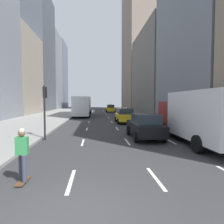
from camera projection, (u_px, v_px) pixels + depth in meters
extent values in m
plane|color=#333335|center=(69.00, 216.00, 4.49)|extent=(160.00, 160.00, 0.00)
cube|color=gray|center=(46.00, 117.00, 30.77)|extent=(8.00, 66.00, 0.15)
cube|color=white|center=(71.00, 181.00, 6.46)|extent=(0.12, 2.00, 0.01)
cube|color=white|center=(83.00, 142.00, 12.43)|extent=(0.12, 2.00, 0.01)
cube|color=white|center=(87.00, 129.00, 18.40)|extent=(0.12, 2.00, 0.01)
cube|color=white|center=(89.00, 122.00, 24.37)|extent=(0.12, 2.00, 0.01)
cube|color=white|center=(90.00, 118.00, 30.34)|extent=(0.12, 2.00, 0.01)
cube|color=white|center=(91.00, 115.00, 36.31)|extent=(0.12, 2.00, 0.01)
cube|color=white|center=(92.00, 113.00, 42.28)|extent=(0.12, 2.00, 0.01)
cube|color=white|center=(92.00, 112.00, 48.25)|extent=(0.12, 2.00, 0.01)
cube|color=white|center=(93.00, 110.00, 54.22)|extent=(0.12, 2.00, 0.01)
cube|color=white|center=(155.00, 178.00, 6.69)|extent=(0.12, 2.00, 0.01)
cube|color=white|center=(127.00, 142.00, 12.66)|extent=(0.12, 2.00, 0.01)
cube|color=white|center=(117.00, 129.00, 18.63)|extent=(0.12, 2.00, 0.01)
cube|color=white|center=(112.00, 122.00, 24.60)|extent=(0.12, 2.00, 0.01)
cube|color=white|center=(109.00, 118.00, 30.57)|extent=(0.12, 2.00, 0.01)
cube|color=white|center=(107.00, 115.00, 36.54)|extent=(0.12, 2.00, 0.01)
cube|color=white|center=(105.00, 113.00, 42.51)|extent=(0.12, 2.00, 0.01)
cube|color=white|center=(104.00, 112.00, 48.48)|extent=(0.12, 2.00, 0.01)
cube|color=white|center=(103.00, 110.00, 54.45)|extent=(0.12, 2.00, 0.01)
cube|color=white|center=(170.00, 141.00, 12.89)|extent=(0.12, 2.00, 0.01)
cube|color=white|center=(146.00, 128.00, 18.86)|extent=(0.12, 2.00, 0.01)
cube|color=white|center=(134.00, 122.00, 24.83)|extent=(0.12, 2.00, 0.01)
cube|color=white|center=(127.00, 118.00, 30.80)|extent=(0.12, 2.00, 0.01)
cube|color=white|center=(122.00, 115.00, 36.77)|extent=(0.12, 2.00, 0.01)
cube|color=white|center=(118.00, 113.00, 42.74)|extent=(0.12, 2.00, 0.01)
cube|color=white|center=(115.00, 112.00, 48.71)|extent=(0.12, 2.00, 0.01)
cube|color=white|center=(113.00, 110.00, 54.68)|extent=(0.12, 2.00, 0.01)
cube|color=gray|center=(19.00, 73.00, 37.94)|extent=(6.00, 12.63, 15.66)
cube|color=#4C515B|center=(38.00, 53.00, 50.92)|extent=(6.00, 13.77, 29.54)
cube|color=gray|center=(50.00, 72.00, 64.50)|extent=(6.00, 11.95, 24.12)
cube|color=slate|center=(58.00, 76.00, 77.89)|extent=(6.00, 13.17, 25.03)
cube|color=slate|center=(156.00, 73.00, 37.37)|extent=(6.00, 17.54, 15.62)
cube|color=gray|center=(137.00, 42.00, 55.16)|extent=(6.00, 17.98, 37.88)
cube|color=yellow|center=(125.00, 117.00, 23.45)|extent=(1.80, 4.40, 0.76)
cube|color=#28333D|center=(125.00, 111.00, 23.15)|extent=(1.58, 2.29, 0.64)
cube|color=#F2E599|center=(125.00, 108.00, 23.13)|extent=(0.44, 0.20, 0.14)
cylinder|color=black|center=(116.00, 119.00, 24.75)|extent=(0.22, 0.66, 0.66)
cylinder|color=black|center=(130.00, 119.00, 24.90)|extent=(0.22, 0.66, 0.66)
cylinder|color=black|center=(118.00, 121.00, 22.04)|extent=(0.22, 0.66, 0.66)
cylinder|color=black|center=(134.00, 121.00, 22.19)|extent=(0.22, 0.66, 0.66)
cube|color=yellow|center=(110.00, 109.00, 45.88)|extent=(1.80, 4.40, 0.76)
cube|color=#28333D|center=(110.00, 106.00, 45.58)|extent=(1.58, 2.29, 0.64)
cube|color=#F2E599|center=(110.00, 104.00, 45.56)|extent=(0.44, 0.20, 0.14)
cylinder|color=black|center=(106.00, 110.00, 47.19)|extent=(0.22, 0.66, 0.66)
cylinder|color=black|center=(114.00, 110.00, 47.34)|extent=(0.22, 0.66, 0.66)
cylinder|color=black|center=(107.00, 111.00, 44.47)|extent=(0.22, 0.66, 0.66)
cylinder|color=black|center=(115.00, 111.00, 44.62)|extent=(0.22, 0.66, 0.66)
cube|color=black|center=(145.00, 128.00, 13.87)|extent=(1.80, 4.61, 0.74)
cube|color=#28333D|center=(146.00, 119.00, 13.55)|extent=(1.58, 2.40, 0.64)
cylinder|color=black|center=(128.00, 131.00, 15.23)|extent=(0.22, 0.66, 0.66)
cylinder|color=black|center=(151.00, 130.00, 15.38)|extent=(0.22, 0.66, 0.66)
cylinder|color=black|center=(136.00, 137.00, 12.39)|extent=(0.22, 0.66, 0.66)
cylinder|color=black|center=(164.00, 137.00, 12.54)|extent=(0.22, 0.66, 0.66)
cube|color=silver|center=(83.00, 106.00, 34.21)|extent=(2.50, 11.60, 2.90)
cube|color=#28333D|center=(85.00, 103.00, 39.91)|extent=(2.30, 0.12, 1.40)
cube|color=#28333D|center=(76.00, 104.00, 34.09)|extent=(0.08, 9.86, 1.10)
cube|color=yellow|center=(84.00, 99.00, 39.86)|extent=(1.50, 0.10, 0.36)
cylinder|color=black|center=(77.00, 112.00, 37.76)|extent=(0.30, 1.00, 1.00)
cylinder|color=black|center=(91.00, 112.00, 37.96)|extent=(0.30, 1.00, 1.00)
cylinder|color=black|center=(73.00, 114.00, 31.00)|extent=(0.30, 1.00, 1.00)
cylinder|color=black|center=(90.00, 114.00, 31.21)|extent=(0.30, 1.00, 1.00)
cube|color=maroon|center=(176.00, 115.00, 15.31)|extent=(2.10, 2.40, 2.10)
cube|color=#28333D|center=(171.00, 111.00, 16.44)|extent=(1.90, 0.10, 0.90)
cube|color=white|center=(207.00, 115.00, 11.12)|extent=(2.30, 6.00, 2.70)
cylinder|color=black|center=(163.00, 129.00, 15.29)|extent=(0.28, 0.90, 0.90)
cylinder|color=black|center=(189.00, 129.00, 15.46)|extent=(0.28, 0.90, 0.90)
cylinder|color=black|center=(198.00, 144.00, 9.90)|extent=(0.28, 0.90, 0.90)
cube|color=brown|center=(23.00, 181.00, 6.34)|extent=(0.24, 0.80, 0.03)
cylinder|color=black|center=(26.00, 178.00, 6.62)|extent=(0.18, 0.05, 0.05)
cylinder|color=black|center=(20.00, 185.00, 6.06)|extent=(0.18, 0.05, 0.05)
cylinder|color=#383D51|center=(21.00, 166.00, 6.43)|extent=(0.14, 0.14, 0.84)
cylinder|color=#383D51|center=(24.00, 169.00, 6.20)|extent=(0.14, 0.14, 0.84)
cube|color=#338C4C|center=(22.00, 146.00, 6.27)|extent=(0.36, 0.22, 0.56)
sphere|color=brown|center=(22.00, 133.00, 6.25)|extent=(0.22, 0.22, 0.22)
sphere|color=#B2AD9E|center=(22.00, 131.00, 6.25)|extent=(0.20, 0.20, 0.20)
cylinder|color=black|center=(45.00, 113.00, 13.12)|extent=(0.12, 0.12, 3.60)
cube|color=black|center=(45.00, 93.00, 13.23)|extent=(0.24, 0.20, 0.72)
sphere|color=red|center=(45.00, 89.00, 13.32)|extent=(0.14, 0.14, 0.14)
sphere|color=#4C3F14|center=(45.00, 93.00, 13.34)|extent=(0.14, 0.14, 0.14)
sphere|color=#198C2D|center=(45.00, 96.00, 13.35)|extent=(0.14, 0.14, 0.14)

